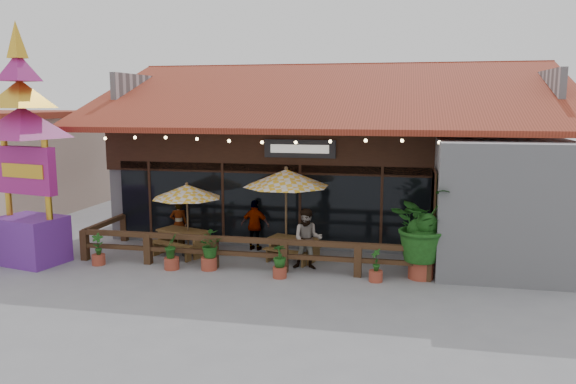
% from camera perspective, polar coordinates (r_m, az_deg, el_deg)
% --- Properties ---
extents(ground, '(100.00, 100.00, 0.00)m').
position_cam_1_polar(ground, '(15.89, 1.78, -7.72)').
color(ground, gray).
rests_on(ground, ground).
extents(restaurant_building, '(15.50, 14.73, 6.09)m').
position_cam_1_polar(restaurant_building, '(21.85, 5.46, 2.76)').
color(restaurant_building, '#B8B7BD').
rests_on(restaurant_building, ground).
extents(patio_railing, '(10.00, 2.60, 0.92)m').
position_cam_1_polar(patio_railing, '(16.00, -6.39, -5.37)').
color(patio_railing, '#472E19').
rests_on(patio_railing, ground).
extents(umbrella_left, '(2.29, 2.29, 2.24)m').
position_cam_1_polar(umbrella_left, '(17.03, -10.25, 0.03)').
color(umbrella_left, brown).
rests_on(umbrella_left, ground).
extents(umbrella_right, '(3.37, 3.37, 2.74)m').
position_cam_1_polar(umbrella_right, '(16.45, -0.20, 1.40)').
color(umbrella_right, brown).
rests_on(umbrella_right, ground).
extents(picnic_table_left, '(1.94, 1.81, 0.76)m').
position_cam_1_polar(picnic_table_left, '(17.44, -10.56, -4.60)').
color(picnic_table_left, brown).
rests_on(picnic_table_left, ground).
extents(picnic_table_right, '(1.67, 1.54, 0.67)m').
position_cam_1_polar(picnic_table_right, '(16.52, 0.54, -5.42)').
color(picnic_table_right, brown).
rests_on(picnic_table_right, ground).
extents(thai_sign_tower, '(3.21, 3.21, 7.31)m').
position_cam_1_polar(thai_sign_tower, '(17.41, -25.33, 5.81)').
color(thai_sign_tower, '#62268E').
rests_on(thai_sign_tower, ground).
extents(tropical_plant, '(2.35, 2.35, 2.46)m').
position_cam_1_polar(tropical_plant, '(15.04, 13.51, -3.38)').
color(tropical_plant, '#943A28').
rests_on(tropical_plant, ground).
extents(diner_a, '(0.64, 0.55, 1.50)m').
position_cam_1_polar(diner_a, '(18.37, -11.04, -3.17)').
color(diner_a, '#331C10').
rests_on(diner_a, ground).
extents(diner_b, '(0.88, 0.71, 1.71)m').
position_cam_1_polar(diner_b, '(15.58, 2.00, -4.80)').
color(diner_b, '#331C10').
rests_on(diner_b, ground).
extents(diner_c, '(0.97, 0.48, 1.59)m').
position_cam_1_polar(diner_c, '(17.60, -3.35, -3.39)').
color(diner_c, '#331C10').
rests_on(diner_c, ground).
extents(planter_a, '(0.38, 0.38, 0.92)m').
position_cam_1_polar(planter_a, '(16.97, -18.73, -5.75)').
color(planter_a, '#943A28').
rests_on(planter_a, ground).
extents(planter_b, '(0.41, 0.46, 1.01)m').
position_cam_1_polar(planter_b, '(15.97, -11.76, -6.11)').
color(planter_b, '#943A28').
rests_on(planter_b, ground).
extents(planter_c, '(0.86, 0.84, 1.08)m').
position_cam_1_polar(planter_c, '(15.71, -8.06, -5.69)').
color(planter_c, '#943A28').
rests_on(planter_c, ground).
extents(planter_d, '(0.44, 0.44, 0.90)m').
position_cam_1_polar(planter_d, '(14.91, -0.85, -7.10)').
color(planter_d, '#943A28').
rests_on(planter_d, ground).
extents(planter_e, '(0.36, 0.37, 0.88)m').
position_cam_1_polar(planter_e, '(14.79, 8.92, -7.61)').
color(planter_e, '#943A28').
rests_on(planter_e, ground).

